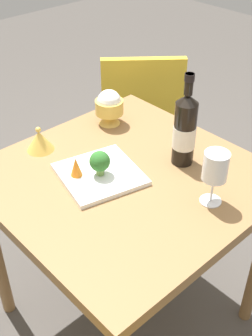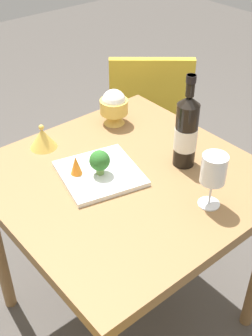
{
  "view_description": "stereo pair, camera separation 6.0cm",
  "coord_description": "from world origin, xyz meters",
  "px_view_note": "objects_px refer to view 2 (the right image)",
  "views": [
    {
      "loc": [
        -0.78,
        -0.84,
        1.61
      ],
      "look_at": [
        0.0,
        0.0,
        0.77
      ],
      "focal_mm": 46.24,
      "sensor_mm": 36.0,
      "label": 1
    },
    {
      "loc": [
        -0.74,
        -0.88,
        1.61
      ],
      "look_at": [
        0.0,
        0.0,
        0.77
      ],
      "focal_mm": 46.24,
      "sensor_mm": 36.0,
      "label": 2
    }
  ],
  "objects_px": {
    "wine_glass": "(214,170)",
    "broccoli_floret": "(100,161)",
    "wine_bottle": "(186,131)",
    "rice_bowl_lid": "(43,138)",
    "serving_plate": "(100,173)",
    "chair_by_wall": "(149,112)",
    "carrot_garnish_left": "(76,165)",
    "rice_bowl": "(114,106)"
  },
  "relations": [
    {
      "from": "wine_glass",
      "to": "rice_bowl_lid",
      "type": "relative_size",
      "value": 1.79
    },
    {
      "from": "carrot_garnish_left",
      "to": "broccoli_floret",
      "type": "bearing_deg",
      "value": -39.3
    },
    {
      "from": "rice_bowl_lid",
      "to": "carrot_garnish_left",
      "type": "distance_m",
      "value": 0.23
    },
    {
      "from": "wine_bottle",
      "to": "broccoli_floret",
      "type": "xyz_separation_m",
      "value": [
        -0.27,
        0.12,
        -0.06
      ]
    },
    {
      "from": "broccoli_floret",
      "to": "wine_bottle",
      "type": "bearing_deg",
      "value": -24.09
    },
    {
      "from": "chair_by_wall",
      "to": "wine_glass",
      "type": "distance_m",
      "value": 1.04
    },
    {
      "from": "chair_by_wall",
      "to": "carrot_garnish_left",
      "type": "height_order",
      "value": "chair_by_wall"
    },
    {
      "from": "serving_plate",
      "to": "carrot_garnish_left",
      "type": "height_order",
      "value": "carrot_garnish_left"
    },
    {
      "from": "wine_glass",
      "to": "rice_bowl_lid",
      "type": "height_order",
      "value": "wine_glass"
    },
    {
      "from": "wine_bottle",
      "to": "serving_plate",
      "type": "distance_m",
      "value": 0.32
    },
    {
      "from": "wine_glass",
      "to": "rice_bowl_lid",
      "type": "bearing_deg",
      "value": 110.28
    },
    {
      "from": "wine_bottle",
      "to": "rice_bowl",
      "type": "bearing_deg",
      "value": 91.57
    },
    {
      "from": "broccoli_floret",
      "to": "carrot_garnish_left",
      "type": "xyz_separation_m",
      "value": [
        -0.06,
        0.05,
        -0.02
      ]
    },
    {
      "from": "broccoli_floret",
      "to": "serving_plate",
      "type": "bearing_deg",
      "value": 60.96
    },
    {
      "from": "rice_bowl_lid",
      "to": "broccoli_floret",
      "type": "height_order",
      "value": "broccoli_floret"
    },
    {
      "from": "chair_by_wall",
      "to": "wine_glass",
      "type": "height_order",
      "value": "wine_glass"
    },
    {
      "from": "serving_plate",
      "to": "broccoli_floret",
      "type": "height_order",
      "value": "broccoli_floret"
    },
    {
      "from": "wine_bottle",
      "to": "carrot_garnish_left",
      "type": "bearing_deg",
      "value": 152.75
    },
    {
      "from": "chair_by_wall",
      "to": "wine_bottle",
      "type": "xyz_separation_m",
      "value": [
        -0.42,
        -0.63,
        0.34
      ]
    },
    {
      "from": "chair_by_wall",
      "to": "carrot_garnish_left",
      "type": "distance_m",
      "value": 0.92
    },
    {
      "from": "rice_bowl",
      "to": "serving_plate",
      "type": "bearing_deg",
      "value": -136.41
    },
    {
      "from": "broccoli_floret",
      "to": "chair_by_wall",
      "type": "bearing_deg",
      "value": 36.24
    },
    {
      "from": "wine_bottle",
      "to": "wine_glass",
      "type": "relative_size",
      "value": 1.83
    },
    {
      "from": "rice_bowl",
      "to": "broccoli_floret",
      "type": "xyz_separation_m",
      "value": [
        -0.26,
        -0.25,
        -0.01
      ]
    },
    {
      "from": "rice_bowl",
      "to": "serving_plate",
      "type": "xyz_separation_m",
      "value": [
        -0.25,
        -0.24,
        -0.07
      ]
    },
    {
      "from": "rice_bowl_lid",
      "to": "serving_plate",
      "type": "relative_size",
      "value": 0.33
    },
    {
      "from": "wine_glass",
      "to": "rice_bowl",
      "type": "xyz_separation_m",
      "value": [
        0.09,
        0.57,
        -0.05
      ]
    },
    {
      "from": "wine_bottle",
      "to": "carrot_garnish_left",
      "type": "xyz_separation_m",
      "value": [
        -0.33,
        0.17,
        -0.08
      ]
    },
    {
      "from": "wine_glass",
      "to": "rice_bowl_lid",
      "type": "distance_m",
      "value": 0.64
    },
    {
      "from": "wine_glass",
      "to": "carrot_garnish_left",
      "type": "relative_size",
      "value": 2.65
    },
    {
      "from": "serving_plate",
      "to": "broccoli_floret",
      "type": "relative_size",
      "value": 3.52
    },
    {
      "from": "wine_glass",
      "to": "broccoli_floret",
      "type": "bearing_deg",
      "value": 118.27
    },
    {
      "from": "wine_bottle",
      "to": "rice_bowl",
      "type": "relative_size",
      "value": 2.31
    },
    {
      "from": "wine_glass",
      "to": "broccoli_floret",
      "type": "xyz_separation_m",
      "value": [
        -0.17,
        0.32,
        -0.06
      ]
    },
    {
      "from": "rice_bowl_lid",
      "to": "chair_by_wall",
      "type": "bearing_deg",
      "value": 17.19
    },
    {
      "from": "rice_bowl",
      "to": "rice_bowl_lid",
      "type": "bearing_deg",
      "value": 174.87
    },
    {
      "from": "rice_bowl_lid",
      "to": "wine_glass",
      "type": "bearing_deg",
      "value": -69.72
    },
    {
      "from": "chair_by_wall",
      "to": "broccoli_floret",
      "type": "height_order",
      "value": "chair_by_wall"
    },
    {
      "from": "chair_by_wall",
      "to": "rice_bowl_lid",
      "type": "distance_m",
      "value": 0.81
    },
    {
      "from": "wine_glass",
      "to": "rice_bowl",
      "type": "distance_m",
      "value": 0.58
    },
    {
      "from": "serving_plate",
      "to": "broccoli_floret",
      "type": "bearing_deg",
      "value": -119.04
    },
    {
      "from": "rice_bowl_lid",
      "to": "serving_plate",
      "type": "xyz_separation_m",
      "value": [
        0.05,
        -0.27,
        -0.03
      ]
    }
  ]
}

